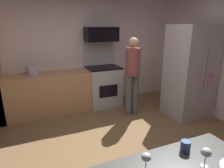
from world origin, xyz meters
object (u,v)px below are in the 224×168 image
mug_tea (186,146)px  stock_pot (32,70)px  oven_range (103,84)px  refrigerator (190,72)px  wine_glass_near (206,153)px  person_cook (132,73)px  microwave (101,34)px  wine_glass_mid (146,158)px

mug_tea → stock_pot: (-1.07, 3.21, 0.05)m
oven_range → refrigerator: (1.50, -1.20, 0.44)m
wine_glass_near → mug_tea: wine_glass_near is taller
person_cook → refrigerator: bearing=-20.9°
oven_range → microwave: microwave is taller
microwave → stock_pot: size_ratio=3.06×
refrigerator → stock_pot: refrigerator is taller
wine_glass_near → stock_pot: stock_pot is taller
person_cook → wine_glass_near: (-0.85, -2.63, 0.08)m
microwave → wine_glass_mid: 3.54m
person_cook → wine_glass_near: size_ratio=10.60×
oven_range → stock_pot: size_ratio=6.32×
microwave → person_cook: microwave is taller
refrigerator → person_cook: bearing=159.1°
person_cook → stock_pot: person_cook is taller
refrigerator → mug_tea: size_ratio=20.45×
oven_range → refrigerator: size_ratio=0.80×
refrigerator → person_cook: refrigerator is taller
oven_range → refrigerator: 1.97m
microwave → refrigerator: bearing=-40.6°
person_cook → mug_tea: person_cook is taller
mug_tea → wine_glass_near: bearing=-91.6°
microwave → stock_pot: 1.70m
refrigerator → person_cook: 1.22m
person_cook → wine_glass_near: person_cook is taller
microwave → refrigerator: (1.50, -1.29, -0.74)m
mug_tea → stock_pot: size_ratio=0.39×
microwave → wine_glass_mid: bearing=-105.1°
stock_pot → wine_glass_near: bearing=-72.7°
wine_glass_near → refrigerator: bearing=47.9°
person_cook → wine_glass_mid: bearing=-116.9°
oven_range → wine_glass_mid: 3.43m
person_cook → wine_glass_mid: person_cook is taller
microwave → mug_tea: microwave is taller
microwave → person_cook: (0.37, -0.85, -0.76)m
wine_glass_near → stock_pot: 3.57m
refrigerator → oven_range: bearing=141.3°
microwave → mug_tea: bearing=-98.3°
refrigerator → stock_pot: bearing=158.4°
person_cook → stock_pot: size_ratio=6.87×
person_cook → wine_glass_mid: size_ratio=10.96×
microwave → person_cook: bearing=-66.7°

